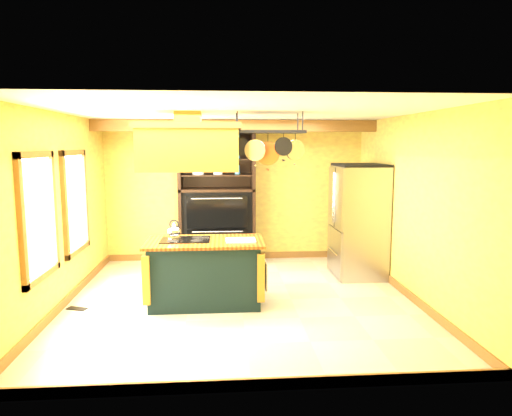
{
  "coord_description": "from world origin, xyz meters",
  "views": [
    {
      "loc": [
        -0.26,
        -6.42,
        2.25
      ],
      "look_at": [
        0.24,
        0.3,
        1.32
      ],
      "focal_mm": 32.0,
      "sensor_mm": 36.0,
      "label": 1
    }
  ],
  "objects": [
    {
      "name": "ceiling_beam",
      "position": [
        0.0,
        1.7,
        2.59
      ],
      "size": [
        5.0,
        0.15,
        0.2
      ],
      "primitive_type": "cube",
      "color": "olive",
      "rests_on": "ceiling"
    },
    {
      "name": "wall_left",
      "position": [
        -2.5,
        0.0,
        1.35
      ],
      "size": [
        0.02,
        5.0,
        2.7
      ],
      "primitive_type": "cube",
      "color": "#E5D254",
      "rests_on": "floor"
    },
    {
      "name": "pot_rack",
      "position": [
        0.4,
        -0.07,
        2.33
      ],
      "size": [
        1.05,
        0.49,
        0.73
      ],
      "color": "black",
      "rests_on": "ceiling"
    },
    {
      "name": "refrigerator",
      "position": [
        2.07,
        1.17,
        0.92
      ],
      "size": [
        0.82,
        0.97,
        1.9
      ],
      "color": "#9A9BA2",
      "rests_on": "floor"
    },
    {
      "name": "window_near",
      "position": [
        -2.47,
        -0.8,
        1.4
      ],
      "size": [
        0.06,
        1.06,
        1.56
      ],
      "color": "olive",
      "rests_on": "wall_left"
    },
    {
      "name": "window_far",
      "position": [
        -2.47,
        0.6,
        1.4
      ],
      "size": [
        0.06,
        1.06,
        1.56
      ],
      "color": "olive",
      "rests_on": "wall_left"
    },
    {
      "name": "floor_register",
      "position": [
        -2.28,
        -0.18,
        0.01
      ],
      "size": [
        0.3,
        0.21,
        0.01
      ],
      "primitive_type": "cube",
      "rotation": [
        0.0,
        0.0,
        -0.34
      ],
      "color": "black",
      "rests_on": "floor"
    },
    {
      "name": "ceiling",
      "position": [
        0.0,
        0.0,
        2.7
      ],
      "size": [
        5.0,
        5.0,
        0.0
      ],
      "primitive_type": "plane",
      "rotation": [
        3.14,
        0.0,
        0.0
      ],
      "color": "white",
      "rests_on": "wall_back"
    },
    {
      "name": "hutch",
      "position": [
        -0.35,
        2.23,
        0.95
      ],
      "size": [
        1.42,
        0.64,
        2.52
      ],
      "color": "black",
      "rests_on": "floor"
    },
    {
      "name": "wall_back",
      "position": [
        0.0,
        2.5,
        1.35
      ],
      "size": [
        5.0,
        0.02,
        2.7
      ],
      "primitive_type": "cube",
      "color": "#E5D254",
      "rests_on": "floor"
    },
    {
      "name": "wall_front",
      "position": [
        0.0,
        -2.5,
        1.35
      ],
      "size": [
        5.0,
        0.02,
        2.7
      ],
      "primitive_type": "cube",
      "color": "#E5D254",
      "rests_on": "floor"
    },
    {
      "name": "floor",
      "position": [
        0.0,
        0.0,
        0.0
      ],
      "size": [
        5.0,
        5.0,
        0.0
      ],
      "primitive_type": "plane",
      "color": "beige",
      "rests_on": "ground"
    },
    {
      "name": "kitchen_island",
      "position": [
        -0.51,
        -0.08,
        0.47
      ],
      "size": [
        1.65,
        0.92,
        1.11
      ],
      "rotation": [
        0.0,
        0.0,
        -0.0
      ],
      "color": "black",
      "rests_on": "floor"
    },
    {
      "name": "wall_right",
      "position": [
        2.5,
        0.0,
        1.35
      ],
      "size": [
        0.02,
        5.0,
        2.7
      ],
      "primitive_type": "cube",
      "color": "#E5D254",
      "rests_on": "floor"
    },
    {
      "name": "range_hood",
      "position": [
        -0.71,
        -0.08,
        2.25
      ],
      "size": [
        1.42,
        0.81,
        0.8
      ],
      "color": "#A27328",
      "rests_on": "ceiling"
    }
  ]
}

